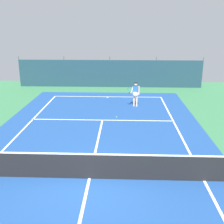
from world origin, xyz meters
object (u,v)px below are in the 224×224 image
object	(u,v)px
tennis_net	(89,166)
parked_car	(90,73)
tennis_ball_near_player	(117,117)
tennis_player	(135,93)

from	to	relation	value
tennis_net	parked_car	xyz separation A→B (m)	(-2.06, 17.66, 0.33)
tennis_ball_near_player	tennis_net	bearing A→B (deg)	-96.74
tennis_player	parked_car	xyz separation A→B (m)	(-4.09, 8.25, -0.12)
tennis_player	tennis_net	bearing A→B (deg)	98.84
tennis_net	tennis_ball_near_player	bearing A→B (deg)	83.26
tennis_net	parked_car	world-z (taller)	parked_car
tennis_player	parked_car	distance (m)	9.21
tennis_player	tennis_ball_near_player	bearing A→B (deg)	84.94
tennis_net	parked_car	bearing A→B (deg)	96.67
tennis_player	tennis_ball_near_player	size ratio (longest dim) A/B	24.85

